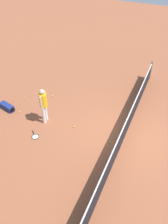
# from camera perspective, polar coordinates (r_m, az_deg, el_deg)

# --- Properties ---
(ground_plane) EXTENTS (40.00, 40.00, 0.00)m
(ground_plane) POSITION_cam_1_polar(r_m,az_deg,el_deg) (10.50, 9.58, -5.45)
(ground_plane) COLOR #9E5638
(court_net) EXTENTS (10.09, 0.09, 1.07)m
(court_net) POSITION_cam_1_polar(r_m,az_deg,el_deg) (10.16, 9.88, -3.43)
(court_net) COLOR #4C4C51
(court_net) RESTS_ON ground_plane
(player_near_side) EXTENTS (0.53, 0.38, 1.70)m
(player_near_side) POSITION_cam_1_polar(r_m,az_deg,el_deg) (10.56, -9.49, 2.08)
(player_near_side) COLOR white
(player_near_side) RESTS_ON ground_plane
(tennis_racket_near_player) EXTENTS (0.50, 0.56, 0.03)m
(tennis_racket_near_player) POSITION_cam_1_polar(r_m,az_deg,el_deg) (10.51, -11.36, -5.61)
(tennis_racket_near_player) COLOR black
(tennis_racket_near_player) RESTS_ON ground_plane
(tennis_ball_near_player) EXTENTS (0.07, 0.07, 0.07)m
(tennis_ball_near_player) POSITION_cam_1_polar(r_m,az_deg,el_deg) (10.71, -2.24, -3.50)
(tennis_ball_near_player) COLOR #C6E033
(tennis_ball_near_player) RESTS_ON ground_plane
(tennis_ball_by_net) EXTENTS (0.07, 0.07, 0.07)m
(tennis_ball_by_net) POSITION_cam_1_polar(r_m,az_deg,el_deg) (11.89, -14.79, 0.06)
(tennis_ball_by_net) COLOR #C6E033
(tennis_ball_by_net) RESTS_ON ground_plane
(tennis_ball_midcourt) EXTENTS (0.07, 0.07, 0.07)m
(tennis_ball_midcourt) POSITION_cam_1_polar(r_m,az_deg,el_deg) (12.73, -13.55, 3.18)
(tennis_ball_midcourt) COLOR #C6E033
(tennis_ball_midcourt) RESTS_ON ground_plane
(tennis_ball_baseline) EXTENTS (0.07, 0.07, 0.07)m
(tennis_ball_baseline) POSITION_cam_1_polar(r_m,az_deg,el_deg) (10.11, 5.85, -6.91)
(tennis_ball_baseline) COLOR #C6E033
(tennis_ball_baseline) RESTS_ON ground_plane
(tennis_ball_stray_left) EXTENTS (0.07, 0.07, 0.07)m
(tennis_ball_stray_left) POSITION_cam_1_polar(r_m,az_deg,el_deg) (12.64, -7.42, 3.77)
(tennis_ball_stray_left) COLOR #C6E033
(tennis_ball_stray_left) RESTS_ON ground_plane
(equipment_bag) EXTENTS (0.48, 0.85, 0.28)m
(equipment_bag) POSITION_cam_1_polar(r_m,az_deg,el_deg) (12.16, -17.48, 1.09)
(equipment_bag) COLOR navy
(equipment_bag) RESTS_ON ground_plane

